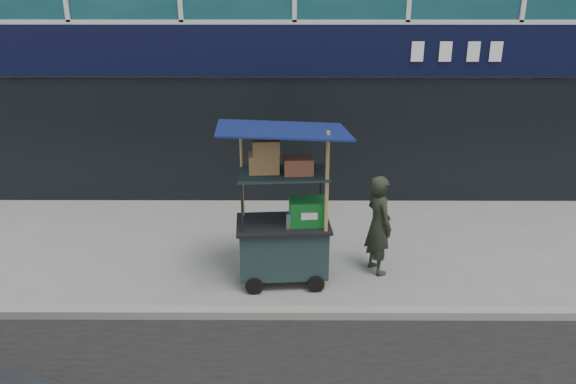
{
  "coord_description": "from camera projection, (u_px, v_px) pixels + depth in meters",
  "views": [
    {
      "loc": [
        -0.07,
        -6.44,
        4.14
      ],
      "look_at": [
        -0.1,
        1.2,
        1.21
      ],
      "focal_mm": 35.0,
      "sensor_mm": 36.0,
      "label": 1
    }
  ],
  "objects": [
    {
      "name": "curb",
      "position": [
        296.0,
        313.0,
        7.29
      ],
      "size": [
        80.0,
        0.18,
        0.12
      ],
      "primitive_type": "cube",
      "color": "gray",
      "rests_on": "ground"
    },
    {
      "name": "vendor_man",
      "position": [
        379.0,
        225.0,
        8.2
      ],
      "size": [
        0.54,
        0.65,
        1.51
      ],
      "primitive_type": "imported",
      "rotation": [
        0.0,
        0.0,
        1.96
      ],
      "color": "#252A1E",
      "rests_on": "ground"
    },
    {
      "name": "vendor_cart",
      "position": [
        284.0,
        228.0,
        7.92
      ],
      "size": [
        1.83,
        1.35,
        2.36
      ],
      "rotation": [
        0.0,
        0.0,
        0.07
      ],
      "color": "#19282B",
      "rests_on": "ground"
    },
    {
      "name": "ground",
      "position": [
        295.0,
        308.0,
        7.5
      ],
      "size": [
        80.0,
        80.0,
        0.0
      ],
      "primitive_type": "plane",
      "color": "slate",
      "rests_on": "ground"
    }
  ]
}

